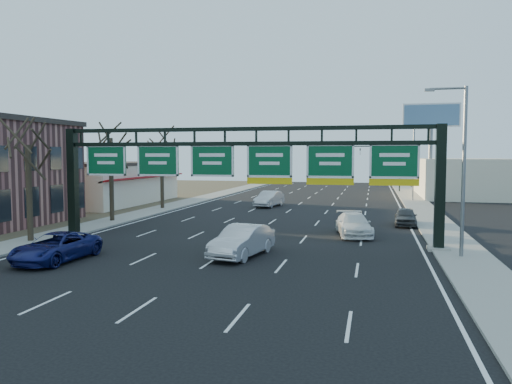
% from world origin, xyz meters
% --- Properties ---
extents(ground, '(160.00, 160.00, 0.00)m').
position_xyz_m(ground, '(0.00, 0.00, 0.00)').
color(ground, black).
rests_on(ground, ground).
extents(sidewalk_left, '(3.00, 120.00, 0.12)m').
position_xyz_m(sidewalk_left, '(-12.80, 20.00, 0.06)').
color(sidewalk_left, gray).
rests_on(sidewalk_left, ground).
extents(sidewalk_right, '(3.00, 120.00, 0.12)m').
position_xyz_m(sidewalk_right, '(12.80, 20.00, 0.06)').
color(sidewalk_right, gray).
rests_on(sidewalk_right, ground).
extents(dirt_strip_left, '(21.00, 120.00, 0.06)m').
position_xyz_m(dirt_strip_left, '(-25.00, 20.00, 0.03)').
color(dirt_strip_left, '#473D2B').
rests_on(dirt_strip_left, ground).
extents(lane_markings, '(21.60, 120.00, 0.01)m').
position_xyz_m(lane_markings, '(0.00, 20.00, 0.01)').
color(lane_markings, white).
rests_on(lane_markings, ground).
extents(sign_gantry, '(24.60, 1.20, 7.20)m').
position_xyz_m(sign_gantry, '(0.16, 8.00, 4.63)').
color(sign_gantry, black).
rests_on(sign_gantry, ground).
extents(cream_strip, '(10.90, 18.40, 4.70)m').
position_xyz_m(cream_strip, '(-21.48, 29.00, 2.36)').
color(cream_strip, beige).
rests_on(cream_strip, ground).
extents(building_right_distant, '(12.00, 20.00, 5.00)m').
position_xyz_m(building_right_distant, '(20.00, 50.00, 2.50)').
color(building_right_distant, beige).
rests_on(building_right_distant, ground).
extents(tree_gantry, '(3.60, 3.60, 8.48)m').
position_xyz_m(tree_gantry, '(-12.80, 5.00, 7.11)').
color(tree_gantry, '#30251B').
rests_on(tree_gantry, sidewalk_left).
extents(tree_mid, '(3.60, 3.60, 9.24)m').
position_xyz_m(tree_mid, '(-12.80, 15.00, 7.85)').
color(tree_mid, '#30251B').
rests_on(tree_mid, sidewalk_left).
extents(tree_far, '(3.60, 3.60, 8.86)m').
position_xyz_m(tree_far, '(-12.80, 25.00, 7.48)').
color(tree_far, '#30251B').
rests_on(tree_far, sidewalk_left).
extents(streetlight_near, '(2.15, 0.22, 9.00)m').
position_xyz_m(streetlight_near, '(12.47, 6.00, 5.08)').
color(streetlight_near, slate).
rests_on(streetlight_near, sidewalk_right).
extents(streetlight_far, '(2.15, 0.22, 9.00)m').
position_xyz_m(streetlight_far, '(12.47, 40.00, 5.08)').
color(streetlight_far, slate).
rests_on(streetlight_far, sidewalk_right).
extents(billboard_right, '(7.00, 0.50, 12.00)m').
position_xyz_m(billboard_right, '(15.00, 44.98, 9.06)').
color(billboard_right, slate).
rests_on(billboard_right, ground).
extents(traffic_signal_mast, '(10.16, 0.54, 7.00)m').
position_xyz_m(traffic_signal_mast, '(5.69, 55.00, 5.50)').
color(traffic_signal_mast, black).
rests_on(traffic_signal_mast, ground).
extents(car_blue_suv, '(2.69, 5.35, 1.45)m').
position_xyz_m(car_blue_suv, '(-7.79, 0.47, 0.73)').
color(car_blue_suv, navy).
rests_on(car_blue_suv, ground).
extents(car_silver_sedan, '(2.71, 5.32, 1.67)m').
position_xyz_m(car_silver_sedan, '(1.21, 3.82, 0.84)').
color(car_silver_sedan, silver).
rests_on(car_silver_sedan, ground).
extents(car_white_wagon, '(2.98, 5.46, 1.50)m').
position_xyz_m(car_white_wagon, '(6.77, 12.34, 0.75)').
color(car_white_wagon, white).
rests_on(car_white_wagon, ground).
extents(car_grey_far, '(1.81, 4.14, 1.39)m').
position_xyz_m(car_grey_far, '(10.50, 18.24, 0.69)').
color(car_grey_far, '#3B3D40').
rests_on(car_grey_far, ground).
extents(car_silver_distant, '(2.51, 5.19, 1.64)m').
position_xyz_m(car_silver_distant, '(-2.73, 29.83, 0.82)').
color(car_silver_distant, silver).
rests_on(car_silver_distant, ground).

